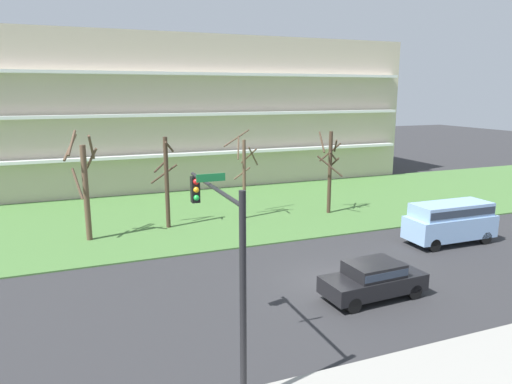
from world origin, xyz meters
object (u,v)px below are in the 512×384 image
(tree_left, at_px, (167,181))
(van_blue_near_left, at_px, (450,220))
(tree_right, at_px, (330,169))
(traffic_signal_mast, at_px, (222,244))
(sedan_black_center_left, at_px, (373,278))
(tree_far_left, at_px, (85,185))
(tree_center, at_px, (244,173))

(tree_left, xyz_separation_m, van_blue_near_left, (14.34, -8.90, -1.64))
(tree_left, relative_size, tree_right, 1.00)
(tree_right, relative_size, traffic_signal_mast, 0.95)
(tree_left, xyz_separation_m, sedan_black_center_left, (5.95, -13.40, -2.16))
(van_blue_near_left, distance_m, sedan_black_center_left, 9.54)
(sedan_black_center_left, distance_m, traffic_signal_mast, 8.64)
(tree_far_left, bearing_deg, traffic_signal_mast, -77.89)
(tree_center, relative_size, traffic_signal_mast, 0.98)
(tree_left, relative_size, tree_center, 0.97)
(tree_left, relative_size, traffic_signal_mast, 0.95)
(tree_far_left, bearing_deg, tree_left, 10.28)
(tree_far_left, height_order, tree_left, tree_far_left)
(tree_far_left, bearing_deg, sedan_black_center_left, -49.36)
(sedan_black_center_left, xyz_separation_m, traffic_signal_mast, (-7.45, -2.86, 3.31))
(sedan_black_center_left, bearing_deg, tree_far_left, 127.97)
(van_blue_near_left, bearing_deg, tree_far_left, -22.08)
(sedan_black_center_left, bearing_deg, tree_left, 111.26)
(van_blue_near_left, bearing_deg, traffic_signal_mast, 25.57)
(tree_center, relative_size, sedan_black_center_left, 1.34)
(tree_far_left, distance_m, traffic_signal_mast, 15.76)
(tree_left, bearing_deg, tree_far_left, -169.72)
(tree_center, xyz_separation_m, tree_right, (6.02, -0.95, 0.09))
(tree_right, relative_size, sedan_black_center_left, 1.30)
(tree_far_left, xyz_separation_m, sedan_black_center_left, (10.76, -12.53, -2.45))
(tree_center, height_order, tree_right, tree_center)
(sedan_black_center_left, bearing_deg, tree_center, 90.16)
(tree_center, distance_m, sedan_black_center_left, 13.93)
(tree_right, height_order, traffic_signal_mast, traffic_signal_mast)
(tree_right, xyz_separation_m, sedan_black_center_left, (-5.34, -12.78, -2.36))
(tree_left, relative_size, sedan_black_center_left, 1.30)
(tree_center, xyz_separation_m, van_blue_near_left, (9.08, -9.23, -1.75))
(tree_left, xyz_separation_m, traffic_signal_mast, (-1.51, -16.26, 1.15))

